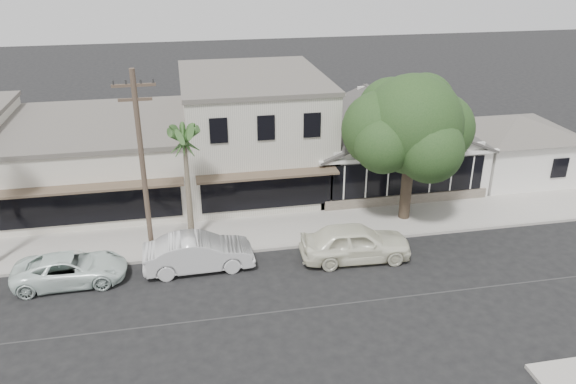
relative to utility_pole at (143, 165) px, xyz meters
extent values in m
plane|color=black|center=(9.00, -5.20, -4.79)|extent=(140.00, 140.00, 0.00)
cube|color=#9E9991|center=(1.00, 1.55, -4.71)|extent=(90.00, 3.50, 0.15)
cube|color=white|center=(14.00, 7.30, -3.29)|extent=(10.00, 8.00, 3.00)
cube|color=black|center=(14.00, 3.24, -3.04)|extent=(8.80, 0.10, 2.00)
cube|color=#60564C|center=(14.00, 3.25, -4.44)|extent=(9.60, 0.18, 0.70)
cube|color=white|center=(22.20, 6.30, -3.29)|extent=(6.00, 6.00, 3.00)
cube|color=beige|center=(6.00, 8.30, -1.54)|extent=(8.00, 10.00, 6.50)
cube|color=beige|center=(-3.00, 8.30, -2.69)|extent=(10.00, 10.00, 4.20)
cylinder|color=brown|center=(0.00, 0.00, -0.29)|extent=(0.24, 0.24, 9.00)
cube|color=brown|center=(0.00, 0.00, 3.51)|extent=(1.80, 0.12, 0.12)
cube|color=brown|center=(0.00, 0.00, 2.91)|extent=(1.40, 0.12, 0.12)
imported|color=white|center=(9.36, -1.79, -3.91)|extent=(5.26, 2.33, 1.76)
imported|color=silver|center=(2.12, -1.23, -3.97)|extent=(5.00, 1.87, 1.63)
imported|color=white|center=(-3.44, -1.30, -4.13)|extent=(4.81, 2.28, 1.33)
cylinder|color=#463A2B|center=(13.18, 1.66, -3.23)|extent=(0.58, 0.58, 3.11)
sphere|color=#1D3817|center=(13.18, 1.66, 0.56)|extent=(5.06, 5.06, 5.06)
sphere|color=#1D3817|center=(14.93, 2.24, 0.07)|extent=(3.69, 3.69, 3.69)
sphere|color=#1D3817|center=(11.63, 2.05, 0.27)|extent=(3.89, 3.89, 3.89)
sphere|color=#1D3817|center=(13.57, 0.20, -0.32)|extent=(3.31, 3.31, 3.31)
sphere|color=#1D3817|center=(12.60, 3.21, 0.85)|extent=(3.50, 3.50, 3.50)
sphere|color=#1D3817|center=(14.35, 3.02, 1.24)|extent=(3.11, 3.11, 3.11)
sphere|color=#1D3817|center=(11.43, 0.88, -0.12)|extent=(2.92, 2.92, 2.92)
cone|color=#726651|center=(1.88, 1.29, -2.18)|extent=(0.33, 0.33, 5.21)
camera|label=1|loc=(1.84, -23.71, 8.89)|focal=35.00mm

